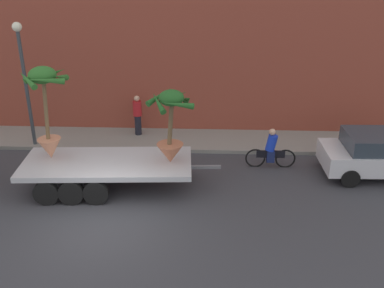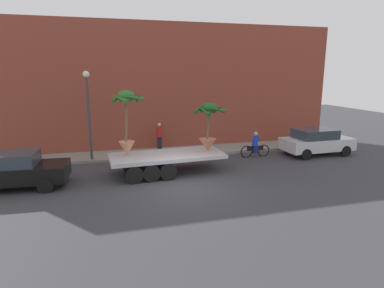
{
  "view_description": "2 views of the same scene",
  "coord_description": "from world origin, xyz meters",
  "px_view_note": "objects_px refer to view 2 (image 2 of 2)",
  "views": [
    {
      "loc": [
        3.06,
        -10.92,
        7.48
      ],
      "look_at": [
        2.49,
        2.13,
        1.68
      ],
      "focal_mm": 41.75,
      "sensor_mm": 36.0,
      "label": 1
    },
    {
      "loc": [
        -3.14,
        -13.04,
        4.92
      ],
      "look_at": [
        1.08,
        2.66,
        1.29
      ],
      "focal_mm": 30.29,
      "sensor_mm": 36.0,
      "label": 2
    }
  ],
  "objects_px": {
    "parked_car": "(316,141)",
    "pedestrian_near_gate": "(159,136)",
    "potted_palm_middle": "(208,126)",
    "trailing_car": "(12,170)",
    "flatbed_trailer": "(162,159)",
    "potted_palm_rear": "(127,118)",
    "cyclist": "(255,146)",
    "street_lamp": "(88,104)"
  },
  "relations": [
    {
      "from": "potted_palm_rear",
      "to": "parked_car",
      "type": "xyz_separation_m",
      "value": [
        11.27,
        1.14,
        -1.98
      ]
    },
    {
      "from": "cyclist",
      "to": "parked_car",
      "type": "relative_size",
      "value": 0.43
    },
    {
      "from": "street_lamp",
      "to": "flatbed_trailer",
      "type": "bearing_deg",
      "value": -42.42
    },
    {
      "from": "potted_palm_rear",
      "to": "cyclist",
      "type": "relative_size",
      "value": 1.69
    },
    {
      "from": "pedestrian_near_gate",
      "to": "street_lamp",
      "type": "relative_size",
      "value": 0.35
    },
    {
      "from": "flatbed_trailer",
      "to": "cyclist",
      "type": "distance_m",
      "value": 6.15
    },
    {
      "from": "potted_palm_middle",
      "to": "trailing_car",
      "type": "xyz_separation_m",
      "value": [
        -8.97,
        -0.43,
        -1.43
      ]
    },
    {
      "from": "trailing_car",
      "to": "street_lamp",
      "type": "bearing_deg",
      "value": 48.32
    },
    {
      "from": "potted_palm_middle",
      "to": "parked_car",
      "type": "distance_m",
      "value": 7.53
    },
    {
      "from": "potted_palm_rear",
      "to": "cyclist",
      "type": "height_order",
      "value": "potted_palm_rear"
    },
    {
      "from": "potted_palm_rear",
      "to": "parked_car",
      "type": "height_order",
      "value": "potted_palm_rear"
    },
    {
      "from": "potted_palm_rear",
      "to": "trailing_car",
      "type": "xyz_separation_m",
      "value": [
        -4.98,
        -0.58,
        -1.98
      ]
    },
    {
      "from": "potted_palm_rear",
      "to": "parked_car",
      "type": "bearing_deg",
      "value": 5.77
    },
    {
      "from": "pedestrian_near_gate",
      "to": "flatbed_trailer",
      "type": "bearing_deg",
      "value": -97.92
    },
    {
      "from": "pedestrian_near_gate",
      "to": "parked_car",
      "type": "bearing_deg",
      "value": -18.33
    },
    {
      "from": "flatbed_trailer",
      "to": "pedestrian_near_gate",
      "type": "height_order",
      "value": "pedestrian_near_gate"
    },
    {
      "from": "flatbed_trailer",
      "to": "cyclist",
      "type": "height_order",
      "value": "cyclist"
    },
    {
      "from": "potted_palm_middle",
      "to": "trailing_car",
      "type": "height_order",
      "value": "potted_palm_middle"
    },
    {
      "from": "street_lamp",
      "to": "potted_palm_rear",
      "type": "bearing_deg",
      "value": -58.06
    },
    {
      "from": "potted_palm_middle",
      "to": "street_lamp",
      "type": "xyz_separation_m",
      "value": [
        -5.83,
        3.1,
        0.97
      ]
    },
    {
      "from": "potted_palm_rear",
      "to": "trailing_car",
      "type": "relative_size",
      "value": 0.69
    },
    {
      "from": "cyclist",
      "to": "trailing_car",
      "type": "distance_m",
      "value": 12.64
    },
    {
      "from": "flatbed_trailer",
      "to": "street_lamp",
      "type": "height_order",
      "value": "street_lamp"
    },
    {
      "from": "flatbed_trailer",
      "to": "potted_palm_middle",
      "type": "xyz_separation_m",
      "value": [
        2.4,
        0.04,
        1.5
      ]
    },
    {
      "from": "pedestrian_near_gate",
      "to": "street_lamp",
      "type": "distance_m",
      "value": 4.74
    },
    {
      "from": "trailing_car",
      "to": "flatbed_trailer",
      "type": "bearing_deg",
      "value": 3.4
    },
    {
      "from": "trailing_car",
      "to": "pedestrian_near_gate",
      "type": "height_order",
      "value": "pedestrian_near_gate"
    },
    {
      "from": "flatbed_trailer",
      "to": "potted_palm_middle",
      "type": "relative_size",
      "value": 2.69
    },
    {
      "from": "parked_car",
      "to": "trailing_car",
      "type": "height_order",
      "value": "same"
    },
    {
      "from": "parked_car",
      "to": "pedestrian_near_gate",
      "type": "distance_m",
      "value": 9.57
    },
    {
      "from": "cyclist",
      "to": "street_lamp",
      "type": "height_order",
      "value": "street_lamp"
    },
    {
      "from": "trailing_car",
      "to": "street_lamp",
      "type": "distance_m",
      "value": 5.3
    },
    {
      "from": "street_lamp",
      "to": "potted_palm_middle",
      "type": "bearing_deg",
      "value": -27.99
    },
    {
      "from": "potted_palm_rear",
      "to": "pedestrian_near_gate",
      "type": "relative_size",
      "value": 1.82
    },
    {
      "from": "potted_palm_rear",
      "to": "trailing_car",
      "type": "height_order",
      "value": "potted_palm_rear"
    },
    {
      "from": "parked_car",
      "to": "potted_palm_rear",
      "type": "bearing_deg",
      "value": -174.23
    },
    {
      "from": "parked_car",
      "to": "trailing_car",
      "type": "bearing_deg",
      "value": -173.97
    },
    {
      "from": "flatbed_trailer",
      "to": "pedestrian_near_gate",
      "type": "xyz_separation_m",
      "value": [
        0.6,
        4.33,
        0.28
      ]
    },
    {
      "from": "cyclist",
      "to": "trailing_car",
      "type": "bearing_deg",
      "value": -170.08
    },
    {
      "from": "flatbed_trailer",
      "to": "potted_palm_rear",
      "type": "distance_m",
      "value": 2.6
    },
    {
      "from": "parked_car",
      "to": "pedestrian_near_gate",
      "type": "xyz_separation_m",
      "value": [
        -9.08,
        3.01,
        0.22
      ]
    },
    {
      "from": "cyclist",
      "to": "pedestrian_near_gate",
      "type": "relative_size",
      "value": 1.08
    }
  ]
}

